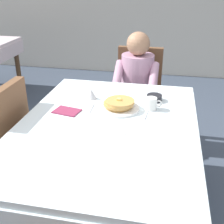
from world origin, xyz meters
TOP-DOWN VIEW (x-y plane):
  - ground_plane at (0.00, 0.00)m, footprint 14.00×14.00m
  - dining_table_main at (0.00, 0.00)m, footprint 1.12×1.52m
  - chair_diner at (0.06, 1.17)m, footprint 0.44×0.45m
  - diner_person at (0.06, 1.01)m, footprint 0.40×0.43m
  - chair_left_side at (-0.77, 0.00)m, footprint 0.45×0.44m
  - plate_breakfast at (0.03, 0.22)m, footprint 0.28×0.28m
  - breakfast_stack at (0.03, 0.22)m, footprint 0.21×0.20m
  - cup_coffee at (0.25, 0.26)m, footprint 0.11×0.08m
  - bowl_butter at (0.26, 0.42)m, footprint 0.11×0.11m
  - syrup_pitcher at (-0.20, 0.36)m, footprint 0.08×0.08m
  - fork_left_of_plate at (-0.16, 0.20)m, footprint 0.03×0.18m
  - knife_right_of_plate at (0.22, 0.20)m, footprint 0.03×0.20m
  - spoon_near_edge at (0.06, -0.10)m, footprint 0.15×0.04m
  - napkin_folded at (-0.30, 0.11)m, footprint 0.19×0.15m

SIDE VIEW (x-z plane):
  - ground_plane at x=0.00m, z-range 0.00..0.00m
  - chair_diner at x=0.06m, z-range 0.06..0.99m
  - chair_left_side at x=-0.77m, z-range 0.06..0.99m
  - dining_table_main at x=0.00m, z-range 0.28..1.02m
  - diner_person at x=0.06m, z-range 0.11..1.23m
  - fork_left_of_plate at x=-0.16m, z-range 0.74..0.74m
  - knife_right_of_plate at x=0.22m, z-range 0.74..0.74m
  - spoon_near_edge at x=0.06m, z-range 0.74..0.74m
  - napkin_folded at x=-0.30m, z-range 0.74..0.75m
  - plate_breakfast at x=0.03m, z-range 0.74..0.76m
  - bowl_butter at x=0.26m, z-range 0.74..0.78m
  - syrup_pitcher at x=-0.20m, z-range 0.74..0.81m
  - cup_coffee at x=0.25m, z-range 0.74..0.83m
  - breakfast_stack at x=0.03m, z-range 0.75..0.82m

